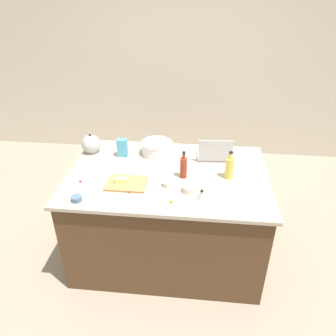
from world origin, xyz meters
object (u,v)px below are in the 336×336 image
Objects in this scene: cutting_board at (126,183)px; laptop at (214,154)px; mixing_bowl_large at (157,148)px; bottle_soy at (184,167)px; bottle_oil at (229,167)px; kitchen_timer at (202,195)px; butter_stick_left at (121,180)px; candy_bag at (122,148)px; ramekin_wide at (76,199)px; ramekin_medium at (168,184)px; kettle at (91,144)px; ramekin_small at (189,189)px.

laptop is at bearing 35.98° from cutting_board.
bottle_soy is at bearing -54.77° from mixing_bowl_large.
bottle_oil is 0.76× the size of cutting_board.
bottle_soy is at bearing 117.79° from kitchen_timer.
butter_stick_left is 0.65× the size of candy_bag.
kitchen_timer is (0.61, -0.14, 0.03)m from cutting_board.
bottle_oil reaches higher than ramekin_wide.
cutting_board is 2.91× the size of butter_stick_left.
bottle_oil reaches higher than kitchen_timer.
ramekin_wide is 0.47× the size of candy_bag.
ramekin_medium is 0.48× the size of candy_bag.
mixing_bowl_large is 1.18× the size of bottle_oil.
butter_stick_left is at bearing -145.46° from laptop.
ramekin_medium is (0.33, 0.01, 0.01)m from cutting_board.
bottle_oil is at bearing 21.33° from ramekin_wide.
kitchen_timer is at bearing -57.85° from mixing_bowl_large.
ramekin_wide is (0.12, -0.78, -0.06)m from kettle.
ramekin_wide is (-0.28, -0.26, -0.02)m from butter_stick_left.
ramekin_medium is 0.31m from kitchen_timer.
kitchen_timer reaches higher than ramekin_small.
ramekin_medium is at bearing 22.55° from ramekin_wide.
bottle_soy is 0.74× the size of cutting_board.
bottle_oil reaches higher than candy_bag.
kettle reaches higher than candy_bag.
ramekin_wide is (-1.15, -0.45, -0.08)m from bottle_oil.
bottle_oil reaches higher than ramekin_medium.
laptop is at bearing 34.54° from butter_stick_left.
candy_bag is (-0.65, 0.53, 0.06)m from ramekin_small.
kitchen_timer reaches higher than cutting_board.
kitchen_timer is (0.16, -0.30, -0.06)m from bottle_soy.
mixing_bowl_large reaches higher than ramekin_small.
bottle_oil is at bearing -14.76° from kettle.
kettle is at bearing 165.24° from bottle_oil.
butter_stick_left is (-0.87, -0.19, -0.06)m from bottle_oil.
butter_stick_left is (-0.75, -0.52, -0.01)m from laptop.
kettle is (-1.27, 0.34, -0.02)m from bottle_oil.
bottle_soy reaches higher than butter_stick_left.
kettle is 1.25m from kitchen_timer.
kitchen_timer is (0.43, -0.69, -0.03)m from mixing_bowl_large.
bottle_soy is 0.23m from ramekin_small.
ramekin_medium is 0.66m from candy_bag.
ramekin_wide is (-0.50, -0.81, -0.05)m from mixing_bowl_large.
kettle is at bearing 179.55° from laptop.
butter_stick_left is (-0.04, 0.00, 0.03)m from cutting_board.
ramekin_small is 0.13m from kitchen_timer.
cutting_board is at bearing -74.00° from candy_bag.
candy_bag reaches higher than ramekin_medium.
kettle is at bearing 171.01° from candy_bag.
butter_stick_left is 1.38× the size of ramekin_wide.
kettle reaches higher than butter_stick_left.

